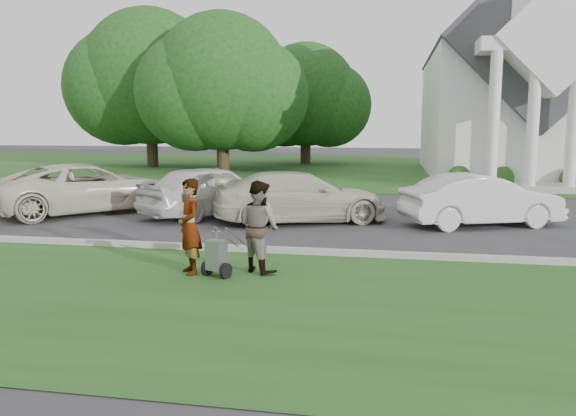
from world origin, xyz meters
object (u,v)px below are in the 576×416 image
(striping_cart, at_px, (217,256))
(parking_meter_near, at_px, (185,217))
(car_c, at_px, (300,197))
(person_right, at_px, (259,227))
(church, at_px, (511,71))
(tree_left, at_px, (222,88))
(person_left, at_px, (190,227))
(car_a, at_px, (87,188))
(tree_back, at_px, (306,100))
(car_b, at_px, (212,190))
(car_d, at_px, (481,200))
(tree_far, at_px, (150,83))

(striping_cart, bearing_deg, parking_meter_near, 150.15)
(parking_meter_near, relative_size, car_c, 0.27)
(striping_cart, relative_size, person_right, 0.62)
(church, height_order, car_c, church)
(tree_left, xyz_separation_m, person_left, (6.48, -23.49, -4.17))
(parking_meter_near, bearing_deg, striping_cart, -51.35)
(person_right, distance_m, car_a, 9.84)
(church, relative_size, person_right, 13.20)
(tree_back, height_order, car_b, tree_back)
(tree_left, height_order, car_a, tree_left)
(person_left, height_order, car_a, person_left)
(church, relative_size, striping_cart, 21.32)
(church, relative_size, car_c, 4.58)
(striping_cart, xyz_separation_m, car_d, (5.86, 6.74, 0.33))
(car_d, bearing_deg, person_left, 114.29)
(person_left, height_order, person_right, person_left)
(parking_meter_near, bearing_deg, person_left, -65.92)
(church, height_order, car_a, church)
(person_right, bearing_deg, car_a, -4.79)
(parking_meter_near, height_order, car_b, car_b)
(striping_cart, bearing_deg, car_b, 130.13)
(tree_far, height_order, person_right, tree_far)
(car_b, bearing_deg, car_a, 38.00)
(church, height_order, striping_cart, church)
(striping_cart, height_order, person_right, person_right)
(striping_cart, bearing_deg, car_a, 155.26)
(church, height_order, tree_back, church)
(tree_left, xyz_separation_m, car_c, (7.65, -17.17, -4.35))
(parking_meter_near, bearing_deg, car_b, 102.21)
(striping_cart, distance_m, car_b, 7.56)
(person_left, bearing_deg, parking_meter_near, 167.29)
(car_a, xyz_separation_m, car_b, (4.29, 0.16, 0.00))
(person_right, relative_size, parking_meter_near, 1.27)
(tree_far, height_order, parking_meter_near, tree_far)
(car_a, bearing_deg, tree_back, -56.53)
(church, height_order, car_d, church)
(person_left, xyz_separation_m, person_right, (1.30, 0.40, -0.03))
(tree_far, xyz_separation_m, tree_back, (10.00, 5.00, -0.97))
(car_b, bearing_deg, tree_far, -25.46)
(church, bearing_deg, tree_back, 152.15)
(tree_left, relative_size, person_left, 5.66)
(striping_cart, relative_size, car_c, 0.21)
(striping_cart, distance_m, car_a, 9.70)
(car_c, bearing_deg, striping_cart, 152.94)
(person_left, bearing_deg, striping_cart, 39.97)
(tree_back, height_order, car_c, tree_back)
(car_b, bearing_deg, tree_left, -38.38)
(car_d, bearing_deg, car_b, 65.72)
(tree_left, bearing_deg, car_a, -88.77)
(tree_left, bearing_deg, person_left, -74.59)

